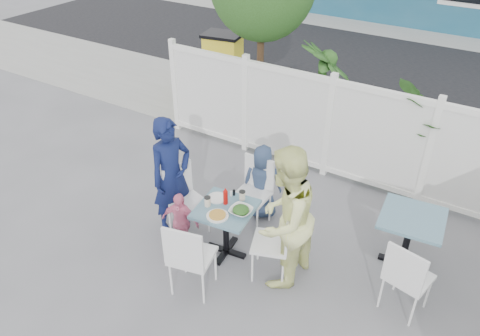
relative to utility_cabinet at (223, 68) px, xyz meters
The scene contains 27 objects.
ground 4.95m from the utility_cabinet, 54.54° to the right, with size 80.00×80.00×0.00m, color slate.
near_sidewalk 2.93m from the utility_cabinet, ahead, with size 24.00×2.60×0.01m, color gray.
street 4.56m from the utility_cabinet, 50.86° to the left, with size 24.00×5.00×0.01m, color black.
far_sidewalk 7.22m from the utility_cabinet, 66.65° to the left, with size 24.00×1.60×0.01m, color gray.
fence_back 3.36m from the utility_cabinet, 28.48° to the right, with size 5.86×0.08×1.60m.
utility_cabinet is the anchor object (origin of this frame).
potted_shrub_a 2.69m from the utility_cabinet, 19.62° to the right, with size 1.02×1.02×1.83m, color #244717.
potted_shrub_b 4.46m from the utility_cabinet, 12.97° to the right, with size 1.44×1.24×1.60m, color #244717.
main_table 4.71m from the utility_cabinet, 56.21° to the right, with size 0.74×0.74×0.70m.
spare_table 5.44m from the utility_cabinet, 33.03° to the right, with size 0.77×0.77×0.75m.
chair_left 4.27m from the utility_cabinet, 63.43° to the right, with size 0.53×0.54×0.96m.
chair_right 5.13m from the utility_cabinet, 49.56° to the right, with size 0.54×0.55×0.96m.
chair_back 4.10m from the utility_cabinet, 50.72° to the right, with size 0.44×0.42×0.95m.
chair_near 5.37m from the utility_cabinet, 60.56° to the right, with size 0.54×0.53×1.00m.
chair_spare 6.01m from the utility_cabinet, 38.10° to the right, with size 0.51×0.50×0.95m.
man 4.23m from the utility_cabinet, 65.44° to the right, with size 0.59×0.39×1.62m, color #101844.
woman 5.19m from the utility_cabinet, 49.11° to the right, with size 0.85×0.66×1.75m, color #E7F34B.
boy 3.98m from the utility_cabinet, 48.98° to the right, with size 0.53×0.34×1.08m, color navy.
toddler 4.65m from the utility_cabinet, 63.17° to the right, with size 0.50×0.21×0.85m, color pink.
plate_main 4.86m from the utility_cabinet, 57.32° to the right, with size 0.26×0.26×0.02m, color white.
plate_side 4.51m from the utility_cabinet, 57.50° to the right, with size 0.24×0.24×0.02m, color white.
salad_bowl 4.82m from the utility_cabinet, 54.08° to the right, with size 0.26×0.26×0.06m, color white.
coffee_cup_a 4.66m from the utility_cabinet, 58.82° to the right, with size 0.08×0.08×0.11m, color beige.
coffee_cup_b 4.55m from the utility_cabinet, 53.63° to the right, with size 0.07×0.07×0.11m, color beige.
ketchup_bottle 4.62m from the utility_cabinet, 56.18° to the right, with size 0.06×0.06×0.18m, color #AD0C08.
salt_shaker 4.47m from the utility_cabinet, 55.28° to the right, with size 0.03×0.03×0.07m, color white.
pepper_shaker 4.45m from the utility_cabinet, 54.81° to the right, with size 0.03×0.03×0.08m, color black.
Camera 1 is at (2.22, -3.55, 4.13)m, focal length 35.00 mm.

